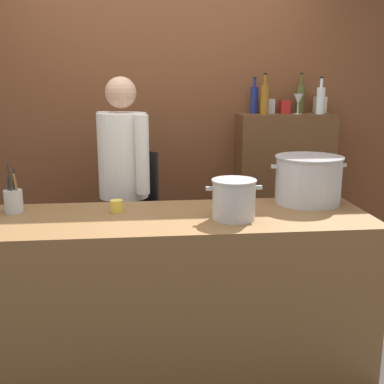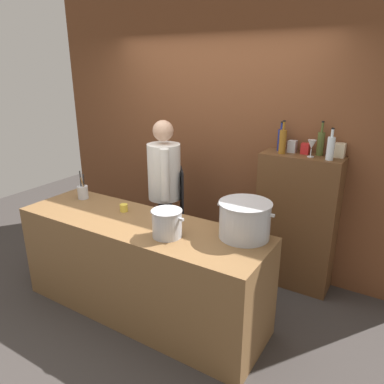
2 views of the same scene
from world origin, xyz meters
The scene contains 17 objects.
ground_plane centered at (0.00, 0.00, 0.00)m, with size 8.00×8.00×0.00m, color #383330.
brick_back_panel centered at (0.00, 1.40, 1.50)m, with size 4.40×0.10×3.00m, color brown.
prep_counter centered at (0.00, 0.00, 0.45)m, with size 2.30×0.70×0.90m, color brown.
bar_cabinet centered at (1.03, 1.19, 0.69)m, with size 0.76×0.32×1.37m, color brown.
chef centered at (-0.25, 0.74, 0.96)m, with size 0.42×0.45×1.66m.
stockpot_large centered at (0.89, 0.21, 1.04)m, with size 0.47×0.41×0.29m.
stockpot_small centered at (0.37, -0.09, 1.01)m, with size 0.30×0.24×0.22m.
utensil_crock centered at (-0.85, 0.16, 0.97)m, with size 0.10×0.10×0.29m.
butter_jar centered at (-0.27, 0.12, 0.93)m, with size 0.07×0.07×0.07m, color yellow.
wine_bottle_clear centered at (1.28, 1.12, 1.48)m, with size 0.07×0.07×0.29m.
wine_bottle_olive centered at (1.16, 1.26, 1.49)m, with size 0.07×0.07×0.32m.
wine_bottle_amber centered at (0.84, 1.15, 1.49)m, with size 0.07×0.07×0.31m.
wine_bottle_cobalt centered at (0.78, 1.26, 1.49)m, with size 0.06×0.06×0.28m.
wine_glass_wide centered at (1.11, 1.15, 1.49)m, with size 0.08×0.08×0.16m.
spice_tin_cream centered at (1.33, 1.28, 1.44)m, with size 0.09×0.09×0.13m, color beige.
spice_tin_silver centered at (0.90, 1.25, 1.43)m, with size 0.08×0.08×0.11m, color #B2B2B7.
spice_tin_red centered at (1.03, 1.25, 1.43)m, with size 0.07×0.07×0.10m, color red.
Camera 1 is at (-0.11, -2.55, 1.63)m, focal length 44.67 mm.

